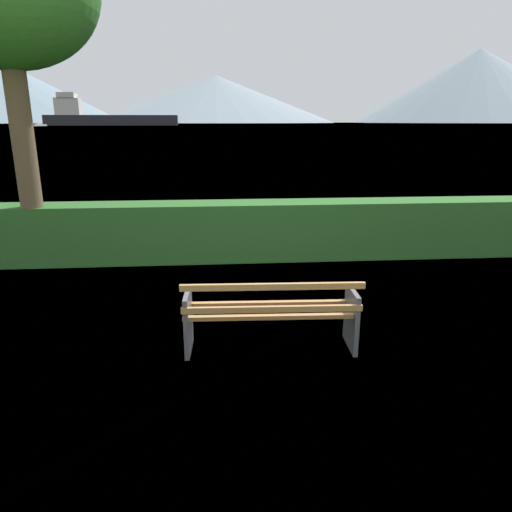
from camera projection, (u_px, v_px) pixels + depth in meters
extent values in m
plane|color=olive|center=(270.00, 347.00, 5.25)|extent=(1400.00, 1400.00, 0.00)
plane|color=#7A99A8|center=(217.00, 124.00, 299.38)|extent=(620.00, 620.00, 0.00)
cube|color=#A0703F|center=(272.00, 317.00, 4.94)|extent=(1.88, 0.14, 0.04)
cube|color=#A0703F|center=(270.00, 310.00, 5.13)|extent=(1.88, 0.14, 0.04)
cube|color=#A0703F|center=(269.00, 303.00, 5.31)|extent=(1.88, 0.14, 0.04)
cube|color=#A0703F|center=(272.00, 309.00, 4.84)|extent=(1.88, 0.12, 0.06)
cube|color=#A0703F|center=(273.00, 287.00, 4.72)|extent=(1.88, 0.12, 0.06)
cube|color=#4C4C51|center=(188.00, 322.00, 5.10)|extent=(0.07, 0.51, 0.68)
cube|color=#4C4C51|center=(351.00, 319.00, 5.18)|extent=(0.07, 0.51, 0.68)
cube|color=#285B23|center=(249.00, 231.00, 8.52)|extent=(10.58, 0.72, 1.04)
cylinder|color=brown|center=(26.00, 161.00, 7.69)|extent=(0.36, 0.36, 3.62)
cube|color=#232328|center=(113.00, 120.00, 240.49)|extent=(66.65, 13.07, 5.14)
cube|color=silver|center=(68.00, 107.00, 235.96)|extent=(12.35, 9.42, 8.22)
cube|color=beige|center=(67.00, 95.00, 234.45)|extent=(8.82, 10.22, 2.57)
cube|color=silver|center=(39.00, 125.00, 212.24)|extent=(5.51, 7.25, 0.82)
cube|color=beige|center=(39.00, 123.00, 212.03)|extent=(2.68, 3.00, 0.67)
cone|color=gray|center=(216.00, 99.00, 553.43)|extent=(279.72, 279.72, 53.53)
cone|color=gray|center=(477.00, 86.00, 554.40)|extent=(278.81, 278.81, 83.62)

